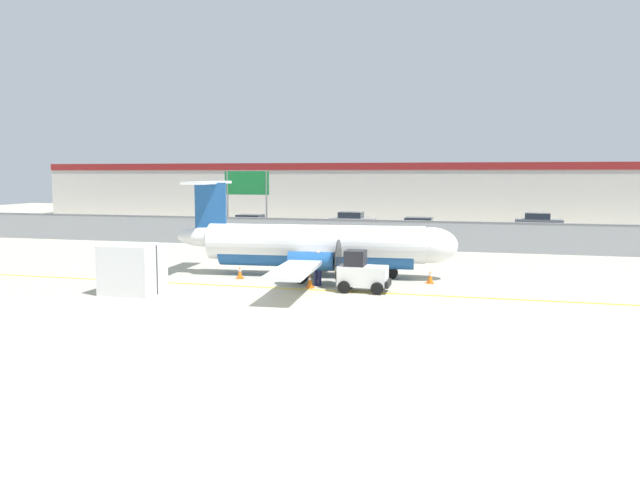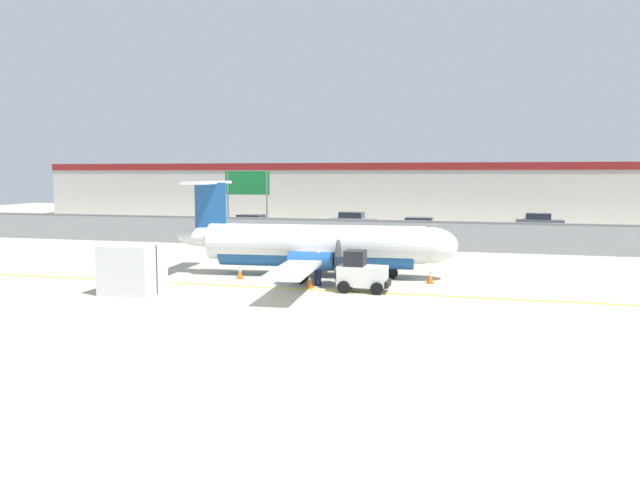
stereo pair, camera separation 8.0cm
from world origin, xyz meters
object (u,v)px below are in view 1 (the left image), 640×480
at_px(parked_car_1, 352,221).
at_px(parked_car_0, 249,224).
at_px(commuter_airplane, 320,246).
at_px(parked_car_2, 420,227).
at_px(traffic_cone_near_right, 310,281).
at_px(baggage_tug, 362,273).
at_px(traffic_cone_far_left, 240,272).
at_px(highway_sign, 247,189).
at_px(ground_crew_worker, 318,266).
at_px(cargo_container, 133,269).
at_px(parked_car_3, 539,222).
at_px(traffic_cone_near_left, 430,277).

bearing_deg(parked_car_1, parked_car_0, -142.57).
height_order(commuter_airplane, parked_car_1, commuter_airplane).
height_order(parked_car_1, parked_car_2, same).
relative_size(traffic_cone_near_right, parked_car_2, 0.15).
xyz_separation_m(baggage_tug, parked_car_2, (0.30, 24.43, 0.04)).
distance_m(commuter_airplane, parked_car_2, 21.13).
bearing_deg(parked_car_2, parked_car_0, -177.92).
bearing_deg(baggage_tug, traffic_cone_near_right, 172.81).
relative_size(commuter_airplane, traffic_cone_far_left, 25.12).
bearing_deg(traffic_cone_far_left, parked_car_1, 89.83).
bearing_deg(traffic_cone_far_left, parked_car_0, 109.81).
relative_size(traffic_cone_far_left, highway_sign, 0.12).
distance_m(ground_crew_worker, parked_car_0, 26.44).
bearing_deg(parked_car_2, cargo_container, -108.86).
bearing_deg(cargo_container, traffic_cone_near_right, 24.03).
bearing_deg(parked_car_2, baggage_tug, -89.26).
bearing_deg(parked_car_2, parked_car_1, 142.22).
bearing_deg(traffic_cone_near_right, ground_crew_worker, 69.40).
distance_m(parked_car_3, highway_sign, 27.48).
distance_m(parked_car_0, parked_car_2, 15.03).
xyz_separation_m(ground_crew_worker, parked_car_3, (12.64, 31.92, -0.06)).
xyz_separation_m(commuter_airplane, baggage_tug, (2.86, -3.55, -0.75)).
xyz_separation_m(traffic_cone_near_left, parked_car_3, (7.50, 29.92, 0.58)).
bearing_deg(traffic_cone_near_left, commuter_airplane, 173.73).
distance_m(parked_car_2, parked_car_3, 13.10).
bearing_deg(commuter_airplane, cargo_container, -141.30).
xyz_separation_m(baggage_tug, highway_sign, (-12.34, 17.67, 3.28)).
relative_size(baggage_tug, ground_crew_worker, 1.37).
distance_m(traffic_cone_near_left, traffic_cone_far_left, 9.57).
height_order(traffic_cone_near_left, traffic_cone_far_left, same).
distance_m(cargo_container, parked_car_1, 33.17).
bearing_deg(traffic_cone_far_left, highway_sign, 109.78).
xyz_separation_m(traffic_cone_near_right, highway_sign, (-9.81, 17.34, 3.83)).
height_order(cargo_container, traffic_cone_near_right, cargo_container).
distance_m(traffic_cone_far_left, parked_car_3, 35.31).
bearing_deg(traffic_cone_near_right, parked_car_2, 83.32).
bearing_deg(ground_crew_worker, commuter_airplane, -154.39).
height_order(baggage_tug, parked_car_2, baggage_tug).
bearing_deg(parked_car_1, cargo_container, -93.63).
xyz_separation_m(parked_car_0, highway_sign, (2.39, -6.60, 3.24)).
height_order(ground_crew_worker, cargo_container, cargo_container).
distance_m(commuter_airplane, ground_crew_worker, 2.76).
height_order(baggage_tug, parked_car_3, baggage_tug).
height_order(baggage_tug, ground_crew_worker, baggage_tug).
relative_size(traffic_cone_near_left, traffic_cone_near_right, 1.00).
relative_size(ground_crew_worker, parked_car_0, 0.40).
bearing_deg(parked_car_3, commuter_airplane, -109.36).
relative_size(baggage_tug, traffic_cone_near_left, 3.64).
relative_size(parked_car_2, parked_car_3, 0.98).
distance_m(commuter_airplane, traffic_cone_far_left, 4.35).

